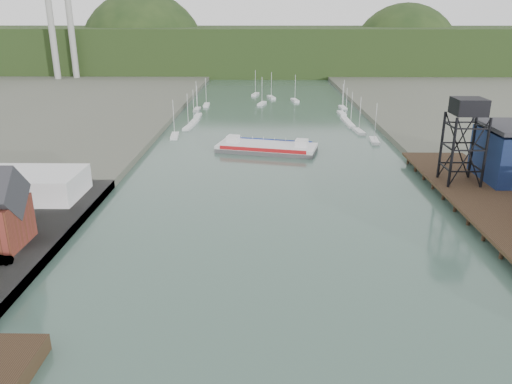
{
  "coord_description": "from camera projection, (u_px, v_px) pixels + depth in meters",
  "views": [
    {
      "loc": [
        -2.41,
        -33.47,
        32.07
      ],
      "look_at": [
        -3.67,
        46.31,
        4.0
      ],
      "focal_mm": 35.0,
      "sensor_mm": 36.0,
      "label": 1
    }
  ],
  "objects": [
    {
      "name": "east_pier",
      "position": [
        498.0,
        208.0,
        83.44
      ],
      "size": [
        14.0,
        70.0,
        2.45
      ],
      "color": "black",
      "rests_on": "ground"
    },
    {
      "name": "lift_tower",
      "position": [
        468.0,
        112.0,
        91.17
      ],
      "size": [
        6.5,
        6.5,
        16.0
      ],
      "color": "black",
      "rests_on": "east_pier"
    },
    {
      "name": "distant_hills",
      "position": [
        262.0,
        52.0,
        323.03
      ],
      "size": [
        500.0,
        120.0,
        80.0
      ],
      "color": "black",
      "rests_on": "ground"
    },
    {
      "name": "smokestacks",
      "position": [
        61.0,
        21.0,
        253.09
      ],
      "size": [
        11.2,
        8.2,
        60.0
      ],
      "color": "#9D9D98",
      "rests_on": "ground"
    },
    {
      "name": "white_shed",
      "position": [
        30.0,
        185.0,
        88.71
      ],
      "size": [
        18.0,
        12.0,
        4.5
      ],
      "primitive_type": "cube",
      "color": "silver",
      "rests_on": "west_quay"
    },
    {
      "name": "marina_sailboats",
      "position": [
        271.0,
        114.0,
        172.66
      ],
      "size": [
        57.71,
        92.65,
        0.9
      ],
      "color": "silver",
      "rests_on": "ground"
    },
    {
      "name": "chain_ferry",
      "position": [
        267.0,
        147.0,
        125.64
      ],
      "size": [
        26.15,
        15.23,
        3.53
      ],
      "rotation": [
        0.0,
        0.0,
        -0.23
      ],
      "color": "#4A4A4C",
      "rests_on": "ground"
    }
  ]
}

